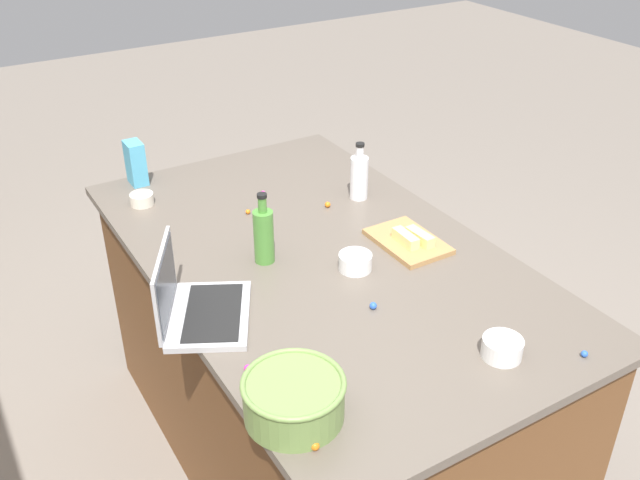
{
  "coord_description": "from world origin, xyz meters",
  "views": [
    {
      "loc": [
        -1.67,
        1.01,
        2.1
      ],
      "look_at": [
        0.0,
        0.0,
        0.95
      ],
      "focal_mm": 39.53,
      "sensor_mm": 36.0,
      "label": 1
    }
  ],
  "objects_px": {
    "bottle_olive": "(264,235)",
    "ramekin_medium": "(355,262)",
    "bottle_vinegar": "(359,176)",
    "laptop": "(195,305)",
    "butter_stick_right": "(405,238)",
    "butter_stick_left": "(420,237)",
    "cutting_board": "(408,242)",
    "ramekin_small": "(502,348)",
    "candy_bag": "(136,163)",
    "ramekin_wide": "(142,199)",
    "mixing_bowl_large": "(294,398)"
  },
  "relations": [
    {
      "from": "laptop",
      "to": "bottle_olive",
      "type": "distance_m",
      "value": 0.35
    },
    {
      "from": "ramekin_medium",
      "to": "bottle_vinegar",
      "type": "bearing_deg",
      "value": -34.98
    },
    {
      "from": "laptop",
      "to": "ramekin_wide",
      "type": "distance_m",
      "value": 0.76
    },
    {
      "from": "bottle_olive",
      "to": "ramekin_medium",
      "type": "relative_size",
      "value": 2.27
    },
    {
      "from": "ramekin_medium",
      "to": "candy_bag",
      "type": "relative_size",
      "value": 0.62
    },
    {
      "from": "butter_stick_right",
      "to": "ramekin_wide",
      "type": "relative_size",
      "value": 1.28
    },
    {
      "from": "bottle_olive",
      "to": "bottle_vinegar",
      "type": "bearing_deg",
      "value": -66.89
    },
    {
      "from": "mixing_bowl_large",
      "to": "ramekin_wide",
      "type": "relative_size",
      "value": 2.88
    },
    {
      "from": "bottle_vinegar",
      "to": "butter_stick_right",
      "type": "bearing_deg",
      "value": 169.49
    },
    {
      "from": "bottle_olive",
      "to": "ramekin_medium",
      "type": "bearing_deg",
      "value": -130.77
    },
    {
      "from": "cutting_board",
      "to": "ramekin_wide",
      "type": "distance_m",
      "value": 0.99
    },
    {
      "from": "butter_stick_right",
      "to": "ramekin_small",
      "type": "height_order",
      "value": "same"
    },
    {
      "from": "ramekin_wide",
      "to": "bottle_vinegar",
      "type": "bearing_deg",
      "value": -117.07
    },
    {
      "from": "butter_stick_right",
      "to": "candy_bag",
      "type": "relative_size",
      "value": 0.65
    },
    {
      "from": "butter_stick_left",
      "to": "ramekin_medium",
      "type": "distance_m",
      "value": 0.26
    },
    {
      "from": "bottle_vinegar",
      "to": "candy_bag",
      "type": "distance_m",
      "value": 0.86
    },
    {
      "from": "mixing_bowl_large",
      "to": "ramekin_small",
      "type": "relative_size",
      "value": 2.3
    },
    {
      "from": "ramekin_small",
      "to": "candy_bag",
      "type": "xyz_separation_m",
      "value": [
        1.5,
        0.48,
        0.06
      ]
    },
    {
      "from": "butter_stick_left",
      "to": "butter_stick_right",
      "type": "bearing_deg",
      "value": 68.86
    },
    {
      "from": "laptop",
      "to": "ramekin_wide",
      "type": "relative_size",
      "value": 4.41
    },
    {
      "from": "butter_stick_right",
      "to": "candy_bag",
      "type": "xyz_separation_m",
      "value": [
        0.93,
        0.6,
        0.05
      ]
    },
    {
      "from": "laptop",
      "to": "ramekin_small",
      "type": "bearing_deg",
      "value": -132.3
    },
    {
      "from": "ramekin_medium",
      "to": "mixing_bowl_large",
      "type": "bearing_deg",
      "value": 133.98
    },
    {
      "from": "ramekin_medium",
      "to": "candy_bag",
      "type": "bearing_deg",
      "value": 21.92
    },
    {
      "from": "ramekin_wide",
      "to": "candy_bag",
      "type": "xyz_separation_m",
      "value": [
        0.18,
        -0.05,
        0.06
      ]
    },
    {
      "from": "butter_stick_left",
      "to": "mixing_bowl_large",
      "type": "bearing_deg",
      "value": 122.38
    },
    {
      "from": "ramekin_small",
      "to": "ramekin_medium",
      "type": "xyz_separation_m",
      "value": [
        0.55,
        0.1,
        -0.0
      ]
    },
    {
      "from": "ramekin_medium",
      "to": "butter_stick_right",
      "type": "bearing_deg",
      "value": -83.73
    },
    {
      "from": "ramekin_small",
      "to": "candy_bag",
      "type": "bearing_deg",
      "value": 17.7
    },
    {
      "from": "cutting_board",
      "to": "candy_bag",
      "type": "distance_m",
      "value": 1.11
    },
    {
      "from": "ramekin_small",
      "to": "cutting_board",
      "type": "bearing_deg",
      "value": -13.34
    },
    {
      "from": "cutting_board",
      "to": "butter_stick_left",
      "type": "height_order",
      "value": "butter_stick_left"
    },
    {
      "from": "laptop",
      "to": "butter_stick_right",
      "type": "height_order",
      "value": "laptop"
    },
    {
      "from": "bottle_vinegar",
      "to": "butter_stick_left",
      "type": "relative_size",
      "value": 1.99
    },
    {
      "from": "mixing_bowl_large",
      "to": "butter_stick_left",
      "type": "distance_m",
      "value": 0.87
    },
    {
      "from": "bottle_olive",
      "to": "ramekin_medium",
      "type": "height_order",
      "value": "bottle_olive"
    },
    {
      "from": "butter_stick_right",
      "to": "ramekin_small",
      "type": "relative_size",
      "value": 1.03
    },
    {
      "from": "bottle_vinegar",
      "to": "ramekin_medium",
      "type": "xyz_separation_m",
      "value": [
        -0.41,
        0.28,
        -0.06
      ]
    },
    {
      "from": "bottle_olive",
      "to": "candy_bag",
      "type": "bearing_deg",
      "value": 12.05
    },
    {
      "from": "ramekin_small",
      "to": "ramekin_wide",
      "type": "distance_m",
      "value": 1.42
    },
    {
      "from": "bottle_olive",
      "to": "ramekin_medium",
      "type": "xyz_separation_m",
      "value": [
        -0.19,
        -0.22,
        -0.07
      ]
    },
    {
      "from": "ramekin_small",
      "to": "ramekin_medium",
      "type": "relative_size",
      "value": 1.02
    },
    {
      "from": "cutting_board",
      "to": "ramekin_small",
      "type": "height_order",
      "value": "ramekin_small"
    },
    {
      "from": "bottle_olive",
      "to": "butter_stick_right",
      "type": "bearing_deg",
      "value": -111.06
    },
    {
      "from": "butter_stick_right",
      "to": "ramekin_small",
      "type": "xyz_separation_m",
      "value": [
        -0.57,
        0.12,
        -0.01
      ]
    },
    {
      "from": "cutting_board",
      "to": "ramekin_small",
      "type": "xyz_separation_m",
      "value": [
        -0.59,
        0.14,
        0.02
      ]
    },
    {
      "from": "butter_stick_right",
      "to": "mixing_bowl_large",
      "type": "bearing_deg",
      "value": 125.03
    },
    {
      "from": "mixing_bowl_large",
      "to": "cutting_board",
      "type": "distance_m",
      "value": 0.87
    },
    {
      "from": "cutting_board",
      "to": "butter_stick_right",
      "type": "xyz_separation_m",
      "value": [
        -0.01,
        0.02,
        0.03
      ]
    },
    {
      "from": "laptop",
      "to": "butter_stick_right",
      "type": "relative_size",
      "value": 3.43
    }
  ]
}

